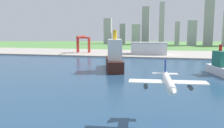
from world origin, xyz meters
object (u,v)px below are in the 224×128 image
at_px(cargo_ship, 114,59).
at_px(ferry_boat, 222,66).
at_px(port_crane_red, 83,40).
at_px(airplane_landing, 168,82).
at_px(warehouse_main, 149,48).

distance_m(cargo_ship, ferry_boat, 116.94).
height_order(cargo_ship, port_crane_red, cargo_ship).
xyz_separation_m(airplane_landing, warehouse_main, (-27.26, 332.74, -8.97)).
relative_size(port_crane_red, warehouse_main, 0.71).
relative_size(airplane_landing, warehouse_main, 0.62).
distance_m(airplane_landing, port_crane_red, 367.23).
distance_m(airplane_landing, warehouse_main, 333.97).
relative_size(airplane_landing, ferry_boat, 0.80).
bearing_deg(warehouse_main, airplane_landing, -85.32).
xyz_separation_m(cargo_ship, ferry_boat, (116.74, -5.52, -4.22)).
bearing_deg(ferry_boat, port_crane_red, 140.07).
height_order(ferry_boat, warehouse_main, ferry_boat).
height_order(cargo_ship, warehouse_main, cargo_ship).
xyz_separation_m(ferry_boat, port_crane_red, (-216.19, 180.96, 18.18)).
bearing_deg(warehouse_main, ferry_boat, -64.80).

